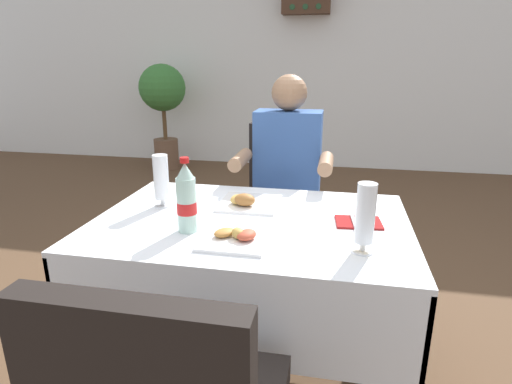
{
  "coord_description": "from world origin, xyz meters",
  "views": [
    {
      "loc": [
        0.24,
        -1.57,
        1.33
      ],
      "look_at": [
        -0.07,
        0.01,
        0.82
      ],
      "focal_mm": 29.28,
      "sensor_mm": 36.0,
      "label": 1
    }
  ],
  "objects": [
    {
      "name": "plate_near_camera",
      "position": [
        -0.08,
        -0.3,
        0.75
      ],
      "size": [
        0.23,
        0.23,
        0.05
      ],
      "color": "white",
      "rests_on": "main_dining_table"
    },
    {
      "name": "plate_far_diner",
      "position": [
        -0.12,
        0.06,
        0.76
      ],
      "size": [
        0.25,
        0.25,
        0.06
      ],
      "color": "white",
      "rests_on": "main_dining_table"
    },
    {
      "name": "potted_plant_corner",
      "position": [
        -1.9,
        3.35,
        0.88
      ],
      "size": [
        0.57,
        0.57,
        1.29
      ],
      "color": "brown",
      "rests_on": "ground"
    },
    {
      "name": "cola_bottle_primary",
      "position": [
        -0.27,
        -0.25,
        0.86
      ],
      "size": [
        0.07,
        0.07,
        0.27
      ],
      "color": "silver",
      "rests_on": "main_dining_table"
    },
    {
      "name": "chair_far_diner_seat",
      "position": [
        -0.07,
        0.73,
        0.55
      ],
      "size": [
        0.44,
        0.5,
        0.97
      ],
      "color": "black",
      "rests_on": "ground"
    },
    {
      "name": "napkin_cutlery_set",
      "position": [
        0.34,
        -0.05,
        0.74
      ],
      "size": [
        0.18,
        0.19,
        0.01
      ],
      "color": "maroon",
      "rests_on": "main_dining_table"
    },
    {
      "name": "main_dining_table",
      "position": [
        -0.07,
        -0.09,
        0.57
      ],
      "size": [
        1.21,
        0.84,
        0.74
      ],
      "color": "white",
      "rests_on": "ground"
    },
    {
      "name": "beer_glass_middle",
      "position": [
        0.34,
        -0.3,
        0.85
      ],
      "size": [
        0.07,
        0.07,
        0.23
      ],
      "color": "white",
      "rests_on": "main_dining_table"
    },
    {
      "name": "beer_glass_left",
      "position": [
        -0.47,
        -0.01,
        0.85
      ],
      "size": [
        0.07,
        0.07,
        0.22
      ],
      "color": "white",
      "rests_on": "main_dining_table"
    },
    {
      "name": "back_wall",
      "position": [
        0.0,
        3.89,
        1.35
      ],
      "size": [
        11.0,
        0.12,
        2.7
      ],
      "primitive_type": "cube",
      "color": "white",
      "rests_on": "ground"
    },
    {
      "name": "seated_diner_far",
      "position": [
        -0.02,
        0.62,
        0.71
      ],
      "size": [
        0.5,
        0.46,
        1.26
      ],
      "color": "#282D42",
      "rests_on": "ground"
    },
    {
      "name": "ground_plane",
      "position": [
        0.0,
        0.0,
        0.0
      ],
      "size": [
        11.0,
        11.0,
        0.0
      ],
      "primitive_type": "plane",
      "color": "brown"
    }
  ]
}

